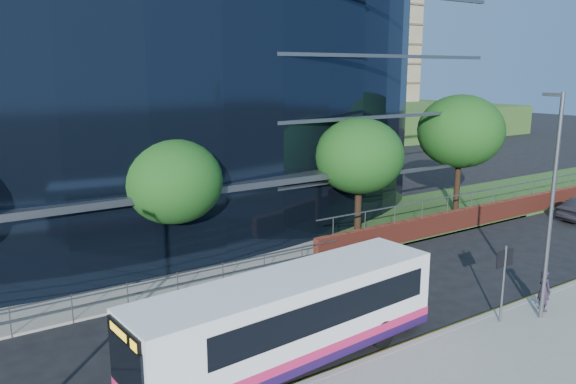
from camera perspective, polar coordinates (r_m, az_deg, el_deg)
ground at (r=19.56m, az=8.71°, el=-14.76°), size 200.00×200.00×0.00m
kerb at (r=18.89m, az=10.83°, el=-15.61°), size 80.00×0.25×0.16m
yellow_line_outer at (r=19.05m, az=10.39°, el=-15.59°), size 80.00×0.08×0.01m
yellow_line_inner at (r=19.14m, az=10.06°, el=-15.43°), size 80.00×0.08×0.01m
far_forecourt at (r=25.99m, az=-18.68°, el=-8.21°), size 50.00×8.00×0.10m
grass_verge at (r=43.96m, az=22.32°, el=-0.23°), size 36.00×8.00×0.12m
glass_office at (r=34.52m, az=-20.77°, el=10.05°), size 44.00×23.10×16.00m
retaining_wall at (r=38.60m, az=23.57°, el=-1.13°), size 34.00×0.40×2.11m
guard_railings at (r=21.65m, az=-21.13°, el=-10.36°), size 24.00×0.05×1.10m
apartment_block at (r=82.64m, az=-1.67°, el=13.78°), size 60.00×42.00×30.00m
street_sign at (r=20.96m, az=21.10°, el=-7.22°), size 0.85×0.09×2.80m
tree_far_b at (r=24.40m, az=-11.61°, el=1.05°), size 4.29×4.29×6.05m
tree_far_c at (r=29.15m, az=7.27°, el=3.64°), size 4.62×4.62×6.51m
tree_far_d at (r=36.21m, az=17.12°, el=5.90°), size 5.28×5.28×7.44m
tree_dist_e at (r=63.96m, az=0.52°, el=8.35°), size 4.62×4.62×6.51m
tree_dist_f at (r=75.60m, az=9.83°, el=8.52°), size 4.29×4.29×6.05m
streetlight_east at (r=21.28m, az=25.20°, el=-0.87°), size 0.15×0.77×8.00m
city_bus at (r=17.49m, az=0.44°, el=-12.62°), size 10.50×3.17×2.80m
pedestrian at (r=22.95m, az=24.56°, el=-9.07°), size 0.51×0.65×1.56m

